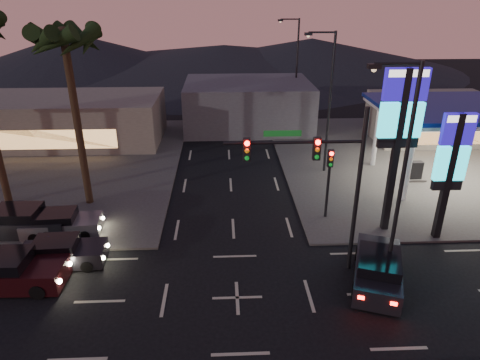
{
  "coord_description": "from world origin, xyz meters",
  "views": [
    {
      "loc": [
        -0.54,
        -15.09,
        12.39
      ],
      "look_at": [
        0.39,
        6.03,
        3.0
      ],
      "focal_mm": 32.0,
      "sensor_mm": 36.0,
      "label": 1
    }
  ],
  "objects_px": {
    "car_lane_a_mid": "(9,272)",
    "car_lane_b_mid": "(24,222)",
    "pylon_sign_tall": "(401,120)",
    "car_lane_b_front": "(61,224)",
    "traffic_signal_mast": "(321,170)",
    "pylon_sign_short": "(452,159)",
    "car_lane_a_front": "(62,253)",
    "gas_station": "(471,111)",
    "suv_station": "(378,269)"
  },
  "relations": [
    {
      "from": "car_lane_a_mid",
      "to": "car_lane_b_mid",
      "type": "bearing_deg",
      "value": 105.12
    },
    {
      "from": "pylon_sign_tall",
      "to": "car_lane_a_mid",
      "type": "bearing_deg",
      "value": -167.48
    },
    {
      "from": "car_lane_b_front",
      "to": "traffic_signal_mast",
      "type": "bearing_deg",
      "value": -16.09
    },
    {
      "from": "car_lane_a_mid",
      "to": "car_lane_b_front",
      "type": "xyz_separation_m",
      "value": [
        0.82,
        4.48,
        -0.11
      ]
    },
    {
      "from": "pylon_sign_short",
      "to": "traffic_signal_mast",
      "type": "xyz_separation_m",
      "value": [
        -7.24,
        -2.51,
        0.57
      ]
    },
    {
      "from": "car_lane_a_front",
      "to": "car_lane_a_mid",
      "type": "distance_m",
      "value": 2.42
    },
    {
      "from": "gas_station",
      "to": "car_lane_a_mid",
      "type": "distance_m",
      "value": 28.71
    },
    {
      "from": "car_lane_a_front",
      "to": "car_lane_a_mid",
      "type": "xyz_separation_m",
      "value": [
        -1.78,
        -1.63,
        0.12
      ]
    },
    {
      "from": "car_lane_a_front",
      "to": "pylon_sign_tall",
      "type": "bearing_deg",
      "value": 8.49
    },
    {
      "from": "gas_station",
      "to": "pylon_sign_tall",
      "type": "relative_size",
      "value": 1.36
    },
    {
      "from": "traffic_signal_mast",
      "to": "car_lane_b_mid",
      "type": "bearing_deg",
      "value": 165.49
    },
    {
      "from": "gas_station",
      "to": "car_lane_b_front",
      "type": "height_order",
      "value": "gas_station"
    },
    {
      "from": "suv_station",
      "to": "gas_station",
      "type": "bearing_deg",
      "value": 49.57
    },
    {
      "from": "car_lane_b_front",
      "to": "pylon_sign_tall",
      "type": "bearing_deg",
      "value": -0.98
    },
    {
      "from": "car_lane_a_front",
      "to": "car_lane_b_front",
      "type": "bearing_deg",
      "value": 108.69
    },
    {
      "from": "pylon_sign_short",
      "to": "gas_station",
      "type": "bearing_deg",
      "value": 56.31
    },
    {
      "from": "pylon_sign_short",
      "to": "car_lane_b_front",
      "type": "xyz_separation_m",
      "value": [
        -20.48,
        1.31,
        -4.02
      ]
    },
    {
      "from": "pylon_sign_tall",
      "to": "suv_station",
      "type": "height_order",
      "value": "pylon_sign_tall"
    },
    {
      "from": "car_lane_a_mid",
      "to": "car_lane_b_front",
      "type": "relative_size",
      "value": 1.16
    },
    {
      "from": "car_lane_a_front",
      "to": "traffic_signal_mast",
      "type": "bearing_deg",
      "value": -4.53
    },
    {
      "from": "car_lane_a_mid",
      "to": "car_lane_b_mid",
      "type": "xyz_separation_m",
      "value": [
        -1.25,
        4.62,
        -0.01
      ]
    },
    {
      "from": "gas_station",
      "to": "car_lane_a_mid",
      "type": "bearing_deg",
      "value": -157.91
    },
    {
      "from": "pylon_sign_tall",
      "to": "gas_station",
      "type": "bearing_deg",
      "value": 40.91
    },
    {
      "from": "car_lane_b_front",
      "to": "gas_station",
      "type": "bearing_deg",
      "value": 13.66
    },
    {
      "from": "gas_station",
      "to": "pylon_sign_short",
      "type": "height_order",
      "value": "pylon_sign_short"
    },
    {
      "from": "car_lane_a_front",
      "to": "car_lane_b_mid",
      "type": "xyz_separation_m",
      "value": [
        -3.03,
        2.99,
        0.1
      ]
    },
    {
      "from": "gas_station",
      "to": "pylon_sign_tall",
      "type": "height_order",
      "value": "pylon_sign_tall"
    },
    {
      "from": "traffic_signal_mast",
      "to": "car_lane_b_front",
      "type": "distance_m",
      "value": 14.52
    },
    {
      "from": "car_lane_b_mid",
      "to": "suv_station",
      "type": "height_order",
      "value": "car_lane_b_mid"
    },
    {
      "from": "traffic_signal_mast",
      "to": "suv_station",
      "type": "relative_size",
      "value": 1.56
    },
    {
      "from": "suv_station",
      "to": "pylon_sign_tall",
      "type": "bearing_deg",
      "value": 66.6
    },
    {
      "from": "gas_station",
      "to": "pylon_sign_short",
      "type": "distance_m",
      "value": 9.02
    },
    {
      "from": "pylon_sign_tall",
      "to": "car_lane_b_front",
      "type": "height_order",
      "value": "pylon_sign_tall"
    },
    {
      "from": "pylon_sign_short",
      "to": "car_lane_b_mid",
      "type": "height_order",
      "value": "pylon_sign_short"
    },
    {
      "from": "gas_station",
      "to": "car_lane_b_front",
      "type": "distance_m",
      "value": 26.59
    },
    {
      "from": "car_lane_a_front",
      "to": "suv_station",
      "type": "distance_m",
      "value": 15.14
    },
    {
      "from": "pylon_sign_short",
      "to": "car_lane_b_front",
      "type": "bearing_deg",
      "value": 176.35
    },
    {
      "from": "traffic_signal_mast",
      "to": "gas_station",
      "type": "bearing_deg",
      "value": 39.28
    },
    {
      "from": "pylon_sign_tall",
      "to": "suv_station",
      "type": "relative_size",
      "value": 1.76
    },
    {
      "from": "pylon_sign_tall",
      "to": "traffic_signal_mast",
      "type": "xyz_separation_m",
      "value": [
        -4.74,
        -3.51,
        -1.17
      ]
    },
    {
      "from": "gas_station",
      "to": "car_lane_a_front",
      "type": "xyz_separation_m",
      "value": [
        -24.51,
        -9.04,
        -4.45
      ]
    },
    {
      "from": "pylon_sign_tall",
      "to": "car_lane_a_front",
      "type": "bearing_deg",
      "value": -171.51
    },
    {
      "from": "pylon_sign_short",
      "to": "suv_station",
      "type": "distance_m",
      "value": 7.03
    },
    {
      "from": "car_lane_a_front",
      "to": "car_lane_a_mid",
      "type": "relative_size",
      "value": 0.85
    },
    {
      "from": "pylon_sign_tall",
      "to": "car_lane_a_mid",
      "type": "distance_m",
      "value": 20.06
    },
    {
      "from": "car_lane_a_mid",
      "to": "car_lane_b_mid",
      "type": "height_order",
      "value": "car_lane_a_mid"
    },
    {
      "from": "car_lane_b_front",
      "to": "car_lane_b_mid",
      "type": "bearing_deg",
      "value": 176.09
    },
    {
      "from": "gas_station",
      "to": "car_lane_a_mid",
      "type": "height_order",
      "value": "gas_station"
    },
    {
      "from": "traffic_signal_mast",
      "to": "suv_station",
      "type": "distance_m",
      "value": 5.38
    },
    {
      "from": "car_lane_b_mid",
      "to": "suv_station",
      "type": "distance_m",
      "value": 18.73
    }
  ]
}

